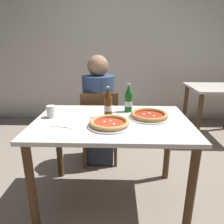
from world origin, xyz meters
TOP-DOWN VIEW (x-y plane):
  - ground_plane at (0.00, 0.00)m, footprint 8.00×8.00m
  - back_wall_tiled at (0.00, 2.20)m, footprint 7.00×0.10m
  - dining_table_main at (0.00, 0.00)m, footprint 1.20×0.80m
  - chair_behind_table at (-0.15, 0.61)m, footprint 0.44×0.44m
  - diner_seated at (-0.16, 0.66)m, footprint 0.34×0.34m
  - dining_table_background at (1.46, 1.39)m, footprint 0.80×0.70m
  - pizza_margherita_near at (-0.01, -0.12)m, footprint 0.32×0.32m
  - pizza_marinara_far at (0.30, 0.06)m, footprint 0.32×0.32m
  - beer_bottle_left at (-0.03, 0.09)m, footprint 0.07×0.07m
  - beer_bottle_center at (0.14, 0.22)m, footprint 0.07×0.07m
  - napkin_with_cutlery at (-0.34, -0.07)m, footprint 0.21×0.21m
  - paper_cup at (-0.49, 0.06)m, footprint 0.07×0.07m

SIDE VIEW (x-z plane):
  - ground_plane at x=0.00m, z-range 0.00..0.00m
  - chair_behind_table at x=-0.15m, z-range 0.06..0.91m
  - diner_seated at x=-0.16m, z-range -0.02..1.19m
  - dining_table_background at x=1.46m, z-range 0.22..0.97m
  - dining_table_main at x=0.00m, z-range 0.26..1.01m
  - napkin_with_cutlery at x=-0.34m, z-range 0.75..0.76m
  - pizza_marinara_far at x=0.30m, z-range 0.75..0.79m
  - pizza_margherita_near at x=-0.01m, z-range 0.75..0.79m
  - paper_cup at x=-0.49m, z-range 0.75..0.84m
  - beer_bottle_left at x=-0.03m, z-range 0.73..0.98m
  - beer_bottle_center at x=0.14m, z-range 0.73..0.98m
  - back_wall_tiled at x=0.00m, z-range 0.00..2.60m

